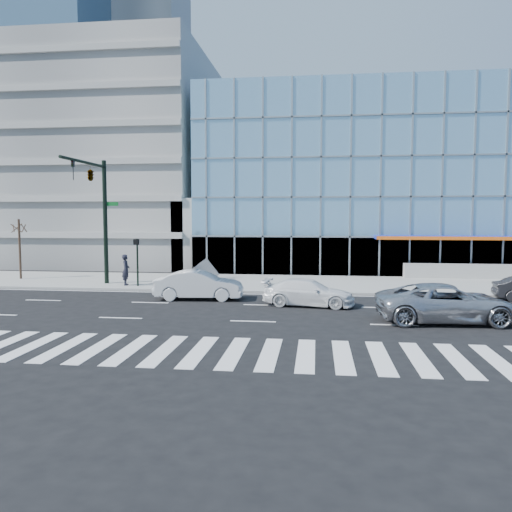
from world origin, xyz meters
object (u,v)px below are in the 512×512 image
(ped_signal_post, at_px, (137,255))
(tilted_panel, at_px, (205,273))
(street_tree_near, at_px, (19,227))
(white_suv, at_px, (308,292))
(pedestrian, at_px, (126,270))
(white_sedan, at_px, (199,285))
(traffic_signal, at_px, (95,190))
(silver_suv, at_px, (447,303))

(ped_signal_post, relative_size, tilted_panel, 2.31)
(street_tree_near, height_order, white_suv, street_tree_near)
(white_suv, distance_m, tilted_panel, 8.13)
(ped_signal_post, xyz_separation_m, pedestrian, (-0.87, 0.31, -1.00))
(white_suv, height_order, white_sedan, white_sedan)
(traffic_signal, relative_size, silver_suv, 1.34)
(silver_suv, bearing_deg, traffic_signal, 64.81)
(ped_signal_post, bearing_deg, tilted_panel, 0.75)
(traffic_signal, distance_m, white_sedan, 9.64)
(silver_suv, distance_m, white_sedan, 12.80)
(tilted_panel, bearing_deg, street_tree_near, 154.33)
(tilted_panel, bearing_deg, white_sedan, -97.55)
(ped_signal_post, bearing_deg, white_sedan, -36.71)
(white_suv, bearing_deg, street_tree_near, 77.25)
(white_sedan, bearing_deg, ped_signal_post, 49.12)
(traffic_signal, relative_size, street_tree_near, 1.89)
(silver_suv, distance_m, tilted_panel, 14.90)
(traffic_signal, distance_m, white_suv, 15.08)
(traffic_signal, height_order, street_tree_near, traffic_signal)
(ped_signal_post, bearing_deg, white_suv, -23.94)
(traffic_signal, xyz_separation_m, white_suv, (13.32, -4.43, -5.49))
(ped_signal_post, distance_m, tilted_panel, 4.45)
(street_tree_near, relative_size, white_sedan, 0.88)
(silver_suv, bearing_deg, white_sedan, 66.13)
(pedestrian, bearing_deg, silver_suv, -129.36)
(traffic_signal, xyz_separation_m, ped_signal_post, (2.50, 0.37, -4.02))
(traffic_signal, height_order, tilted_panel, traffic_signal)
(traffic_signal, height_order, pedestrian, traffic_signal)
(traffic_signal, height_order, silver_suv, traffic_signal)
(ped_signal_post, bearing_deg, silver_suv, -25.56)
(traffic_signal, distance_m, pedestrian, 5.33)
(traffic_signal, bearing_deg, white_suv, -18.40)
(silver_suv, height_order, pedestrian, pedestrian)
(traffic_signal, distance_m, silver_suv, 21.47)
(street_tree_near, relative_size, silver_suv, 0.71)
(silver_suv, height_order, white_sedan, silver_suv)
(ped_signal_post, distance_m, street_tree_near, 9.97)
(white_sedan, relative_size, tilted_panel, 3.69)
(white_suv, height_order, pedestrian, pedestrian)
(ped_signal_post, height_order, pedestrian, ped_signal_post)
(street_tree_near, height_order, pedestrian, street_tree_near)
(traffic_signal, bearing_deg, pedestrian, 22.70)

